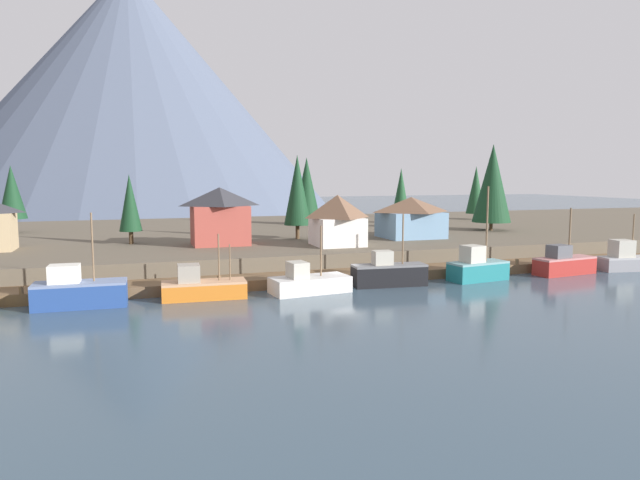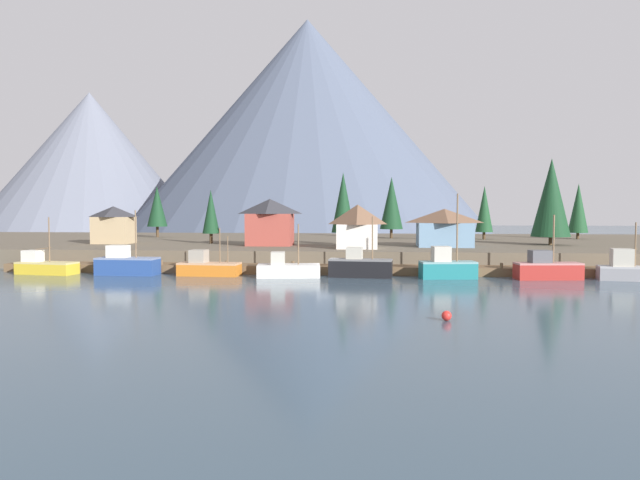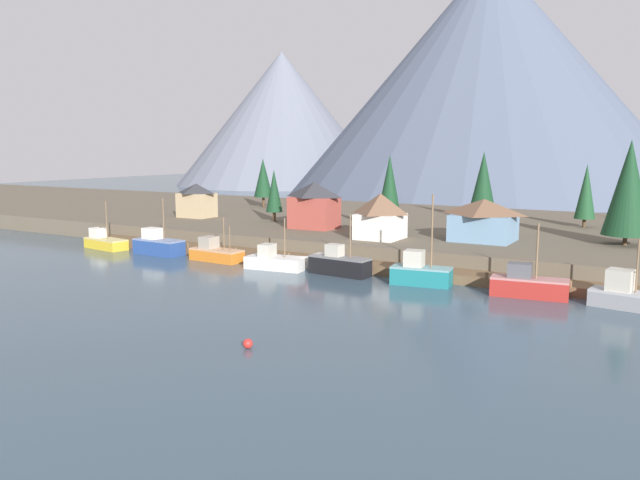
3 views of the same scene
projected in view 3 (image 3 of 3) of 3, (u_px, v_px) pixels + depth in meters
name	position (u px, v px, depth m)	size (l,w,h in m)	color
ground_plane	(386.00, 250.00, 90.96)	(400.00, 400.00, 1.00)	#384C5B
dock	(324.00, 262.00, 75.41)	(80.00, 4.00, 1.60)	brown
shoreline_bank	(417.00, 228.00, 100.97)	(400.00, 56.00, 2.50)	brown
mountain_west_peak	(282.00, 119.00, 239.97)	(80.59, 80.59, 50.00)	slate
mountain_central_peak	(488.00, 76.00, 191.97)	(121.56, 121.56, 71.25)	#4C566B
fishing_boat_yellow	(105.00, 242.00, 88.68)	(7.40, 3.59, 6.77)	gold
fishing_boat_blue	(158.00, 245.00, 83.90)	(7.20, 3.02, 7.60)	navy
fishing_boat_orange	(215.00, 253.00, 79.08)	(7.24, 3.01, 5.57)	#CC6B1E
fishing_boat_white	(275.00, 261.00, 73.95)	(7.42, 3.94, 6.05)	silver
fishing_boat_black	(339.00, 264.00, 70.32)	(7.27, 2.88, 6.91)	black
fishing_boat_teal	(420.00, 273.00, 65.26)	(6.43, 3.34, 9.46)	#196B70
fishing_boat_red	(528.00, 285.00, 59.96)	(7.33, 3.17, 7.12)	maroon
fishing_boat_grey	(627.00, 295.00, 55.66)	(6.75, 3.37, 6.31)	gray
house_white	(380.00, 216.00, 80.58)	(5.60, 5.73, 5.85)	silver
house_red	(314.00, 205.00, 90.97)	(6.69, 4.98, 6.70)	#9E4238
house_blue	(484.00, 219.00, 78.83)	(7.79, 6.76, 5.28)	#6689A8
house_tan	(197.00, 200.00, 105.61)	(5.74, 4.58, 5.67)	tan
conifer_near_left	(629.00, 188.00, 74.60)	(5.57, 5.57, 12.61)	#4C3823
conifer_mid_left	(586.00, 192.00, 91.96)	(2.97, 2.97, 9.28)	#4C3823
conifer_mid_right	(274.00, 191.00, 99.28)	(2.62, 2.62, 8.22)	#4C3823
conifer_back_left	(483.00, 181.00, 101.94)	(4.13, 4.13, 11.02)	#4C3823
conifer_back_right	(263.00, 178.00, 123.31)	(3.71, 3.71, 9.50)	#4C3823
conifer_centre	(389.00, 187.00, 88.30)	(3.44, 3.44, 10.65)	#4C3823
channel_buoy	(248.00, 344.00, 44.68)	(0.70, 0.70, 0.70)	red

